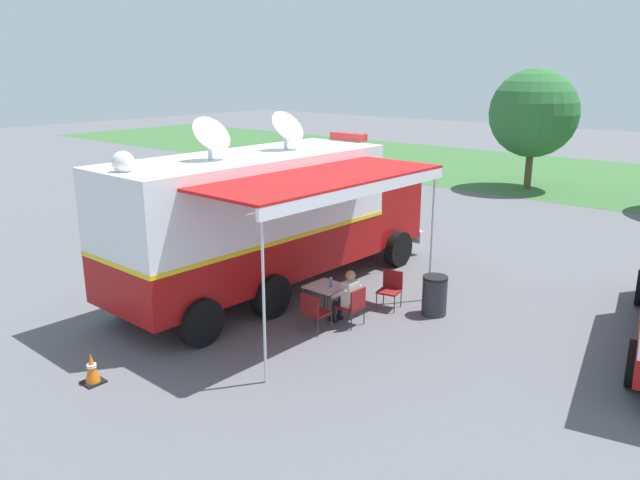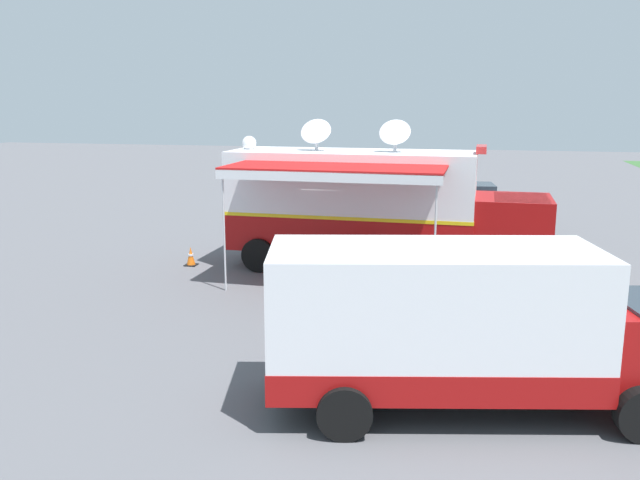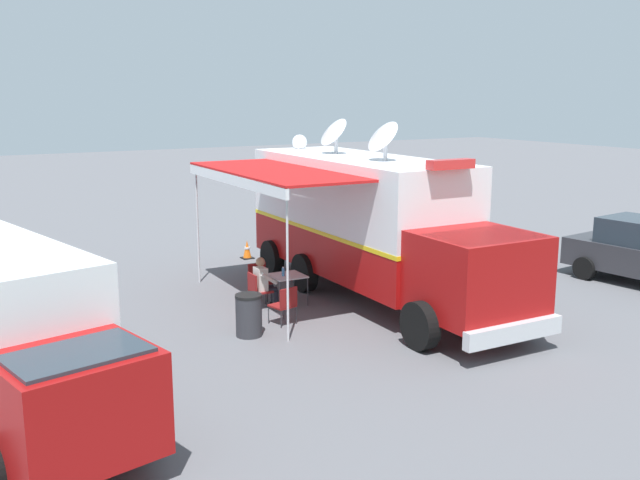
# 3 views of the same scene
# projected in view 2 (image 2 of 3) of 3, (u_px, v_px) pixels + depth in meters

# --- Properties ---
(ground_plane) EXTENTS (100.00, 100.00, 0.00)m
(ground_plane) POSITION_uv_depth(u_px,v_px,m) (351.00, 266.00, 20.27)
(ground_plane) COLOR #5B5B60
(lot_stripe) EXTENTS (0.23, 4.80, 0.01)m
(lot_stripe) POSITION_uv_depth(u_px,v_px,m) (414.00, 252.00, 22.23)
(lot_stripe) COLOR silver
(lot_stripe) RESTS_ON ground
(command_truck) EXTENTS (4.98, 9.54, 4.53)m
(command_truck) POSITION_uv_depth(u_px,v_px,m) (376.00, 204.00, 19.66)
(command_truck) COLOR #9E0F0F
(command_truck) RESTS_ON ground
(folding_table) EXTENTS (0.82, 0.82, 0.73)m
(folding_table) POSITION_uv_depth(u_px,v_px,m) (346.00, 262.00, 18.01)
(folding_table) COLOR silver
(folding_table) RESTS_ON ground
(water_bottle) EXTENTS (0.07, 0.07, 0.22)m
(water_bottle) POSITION_uv_depth(u_px,v_px,m) (346.00, 257.00, 17.86)
(water_bottle) COLOR #4C99D8
(water_bottle) RESTS_ON folding_table
(folding_chair_at_table) EXTENTS (0.49, 0.49, 0.87)m
(folding_chair_at_table) POSITION_uv_depth(u_px,v_px,m) (339.00, 275.00, 17.29)
(folding_chair_at_table) COLOR maroon
(folding_chair_at_table) RESTS_ON ground
(folding_chair_beside_table) EXTENTS (0.49, 0.49, 0.87)m
(folding_chair_beside_table) POSITION_uv_depth(u_px,v_px,m) (313.00, 269.00, 17.88)
(folding_chair_beside_table) COLOR maroon
(folding_chair_beside_table) RESTS_ON ground
(folding_chair_spare_by_truck) EXTENTS (0.57, 0.57, 0.87)m
(folding_chair_spare_by_truck) POSITION_uv_depth(u_px,v_px,m) (395.00, 278.00, 16.99)
(folding_chair_spare_by_truck) COLOR maroon
(folding_chair_spare_by_truck) RESTS_ON ground
(seated_responder) EXTENTS (0.67, 0.56, 1.25)m
(seated_responder) POSITION_uv_depth(u_px,v_px,m) (341.00, 268.00, 17.44)
(seated_responder) COLOR silver
(seated_responder) RESTS_ON ground
(trash_bin) EXTENTS (0.57, 0.57, 0.91)m
(trash_bin) POSITION_uv_depth(u_px,v_px,m) (401.00, 292.00, 15.98)
(trash_bin) COLOR #2D2D33
(trash_bin) RESTS_ON ground
(traffic_cone) EXTENTS (0.36, 0.36, 0.58)m
(traffic_cone) POSITION_uv_depth(u_px,v_px,m) (191.00, 256.00, 20.35)
(traffic_cone) COLOR black
(traffic_cone) RESTS_ON ground
(support_truck) EXTENTS (3.44, 7.08, 2.70)m
(support_truck) POSITION_uv_depth(u_px,v_px,m) (465.00, 328.00, 10.70)
(support_truck) COLOR white
(support_truck) RESTS_ON ground
(car_behind_truck) EXTENTS (2.38, 4.38, 1.76)m
(car_behind_truck) POSITION_uv_depth(u_px,v_px,m) (468.00, 206.00, 26.15)
(car_behind_truck) COLOR #2D2D33
(car_behind_truck) RESTS_ON ground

